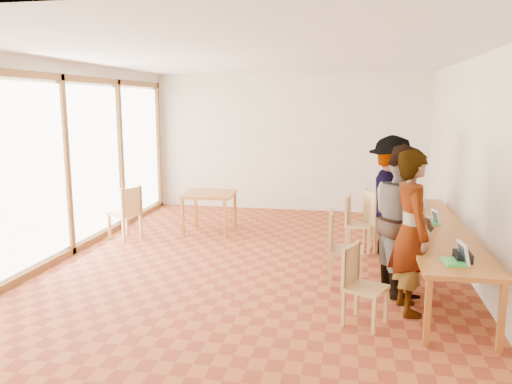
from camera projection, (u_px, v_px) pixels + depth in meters
ground at (253, 265)px, 7.39m from camera, size 8.00×8.00×0.00m
wall_back at (288, 143)px, 10.99m from camera, size 6.00×0.10×3.00m
wall_front at (135, 239)px, 3.26m from camera, size 6.00×0.10×3.00m
wall_right at (476, 170)px, 6.57m from camera, size 0.10×8.00×3.00m
window_wall at (65, 160)px, 7.67m from camera, size 0.10×8.00×3.00m
ceiling at (253, 55)px, 6.86m from camera, size 6.00×8.00×0.04m
communal_table at (435, 230)px, 6.64m from camera, size 0.80×4.00×0.75m
side_table at (209, 197)px, 9.13m from camera, size 0.90×0.90×0.75m
chair_near at (358, 276)px, 5.39m from camera, size 0.53×0.53×0.46m
chair_mid at (338, 240)px, 6.56m from camera, size 0.46×0.46×0.52m
chair_far at (353, 217)px, 8.08m from camera, size 0.46×0.46×0.47m
chair_empty at (376, 214)px, 8.05m from camera, size 0.60×0.60×0.53m
chair_spare at (128, 207)px, 8.65m from camera, size 0.59×0.59×0.50m
person_near at (411, 232)px, 5.62m from camera, size 0.58×0.76×1.87m
person_mid at (403, 219)px, 6.26m from camera, size 0.93×1.07×1.87m
person_far at (391, 197)px, 7.69m from camera, size 0.78×1.26×1.89m
laptop_near at (458, 257)px, 5.11m from camera, size 0.26×0.29×0.23m
laptop_mid at (433, 220)px, 6.75m from camera, size 0.25×0.27×0.20m
laptop_far at (420, 203)px, 7.89m from camera, size 0.20×0.24×0.20m
yellow_mug at (415, 215)px, 7.10m from camera, size 0.14×0.14×0.11m
green_bottle at (412, 193)px, 8.28m from camera, size 0.07×0.07×0.28m
clear_glass at (411, 212)px, 7.34m from camera, size 0.07×0.07×0.09m
condiment_cup at (429, 219)px, 6.92m from camera, size 0.08×0.08×0.06m
pink_phone at (413, 215)px, 7.28m from camera, size 0.05×0.10×0.01m
black_pouch at (463, 256)px, 5.20m from camera, size 0.16×0.26×0.09m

